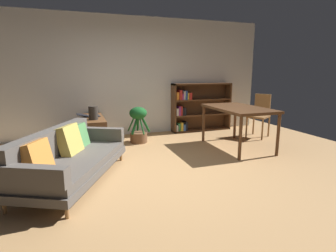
{
  "coord_description": "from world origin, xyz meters",
  "views": [
    {
      "loc": [
        -1.16,
        -3.59,
        1.49
      ],
      "look_at": [
        0.3,
        0.61,
        0.58
      ],
      "focal_mm": 28.81,
      "sensor_mm": 36.0,
      "label": 1
    }
  ],
  "objects_px": {
    "desk_speaker": "(93,113)",
    "potted_floor_plant": "(138,124)",
    "dining_chair_near": "(260,113)",
    "bookshelf": "(197,107)",
    "fabric_couch": "(68,156)",
    "dining_table": "(238,111)",
    "media_console": "(95,131)",
    "open_laptop": "(90,116)"
  },
  "relations": [
    {
      "from": "desk_speaker",
      "to": "dining_table",
      "type": "bearing_deg",
      "value": -18.86
    },
    {
      "from": "potted_floor_plant",
      "to": "dining_table",
      "type": "relative_size",
      "value": 0.52
    },
    {
      "from": "desk_speaker",
      "to": "dining_chair_near",
      "type": "height_order",
      "value": "dining_chair_near"
    },
    {
      "from": "media_console",
      "to": "fabric_couch",
      "type": "bearing_deg",
      "value": -104.59
    },
    {
      "from": "open_laptop",
      "to": "bookshelf",
      "type": "distance_m",
      "value": 2.67
    },
    {
      "from": "fabric_couch",
      "to": "bookshelf",
      "type": "xyz_separation_m",
      "value": [
        3.04,
        2.37,
        0.24
      ]
    },
    {
      "from": "fabric_couch",
      "to": "bookshelf",
      "type": "bearing_deg",
      "value": 37.96
    },
    {
      "from": "open_laptop",
      "to": "dining_table",
      "type": "xyz_separation_m",
      "value": [
        2.69,
        -1.29,
        0.14
      ]
    },
    {
      "from": "media_console",
      "to": "dining_chair_near",
      "type": "height_order",
      "value": "dining_chair_near"
    },
    {
      "from": "fabric_couch",
      "to": "media_console",
      "type": "distance_m",
      "value": 1.88
    },
    {
      "from": "desk_speaker",
      "to": "dining_table",
      "type": "height_order",
      "value": "desk_speaker"
    },
    {
      "from": "media_console",
      "to": "bookshelf",
      "type": "xyz_separation_m",
      "value": [
        2.57,
        0.55,
        0.31
      ]
    },
    {
      "from": "open_laptop",
      "to": "dining_chair_near",
      "type": "relative_size",
      "value": 0.48
    },
    {
      "from": "desk_speaker",
      "to": "bookshelf",
      "type": "bearing_deg",
      "value": 17.53
    },
    {
      "from": "fabric_couch",
      "to": "desk_speaker",
      "type": "relative_size",
      "value": 8.36
    },
    {
      "from": "fabric_couch",
      "to": "bookshelf",
      "type": "height_order",
      "value": "bookshelf"
    },
    {
      "from": "dining_table",
      "to": "bookshelf",
      "type": "relative_size",
      "value": 0.95
    },
    {
      "from": "open_laptop",
      "to": "dining_table",
      "type": "distance_m",
      "value": 2.99
    },
    {
      "from": "dining_table",
      "to": "media_console",
      "type": "bearing_deg",
      "value": 156.05
    },
    {
      "from": "dining_table",
      "to": "dining_chair_near",
      "type": "xyz_separation_m",
      "value": [
        1.02,
        0.65,
        -0.19
      ]
    },
    {
      "from": "fabric_couch",
      "to": "dining_table",
      "type": "relative_size",
      "value": 1.48
    },
    {
      "from": "dining_chair_near",
      "to": "bookshelf",
      "type": "height_order",
      "value": "bookshelf"
    },
    {
      "from": "media_console",
      "to": "desk_speaker",
      "type": "bearing_deg",
      "value": -94.3
    },
    {
      "from": "potted_floor_plant",
      "to": "desk_speaker",
      "type": "bearing_deg",
      "value": -171.87
    },
    {
      "from": "open_laptop",
      "to": "potted_floor_plant",
      "type": "distance_m",
      "value": 1.01
    },
    {
      "from": "dining_table",
      "to": "bookshelf",
      "type": "distance_m",
      "value": 1.73
    },
    {
      "from": "dining_table",
      "to": "dining_chair_near",
      "type": "bearing_deg",
      "value": 32.49
    },
    {
      "from": "dining_chair_near",
      "to": "bookshelf",
      "type": "bearing_deg",
      "value": 134.93
    },
    {
      "from": "potted_floor_plant",
      "to": "dining_chair_near",
      "type": "distance_m",
      "value": 2.78
    },
    {
      "from": "potted_floor_plant",
      "to": "bookshelf",
      "type": "xyz_separation_m",
      "value": [
        1.68,
        0.69,
        0.19
      ]
    },
    {
      "from": "desk_speaker",
      "to": "bookshelf",
      "type": "distance_m",
      "value": 2.71
    },
    {
      "from": "open_laptop",
      "to": "bookshelf",
      "type": "height_order",
      "value": "bookshelf"
    },
    {
      "from": "potted_floor_plant",
      "to": "bookshelf",
      "type": "bearing_deg",
      "value": 22.27
    },
    {
      "from": "fabric_couch",
      "to": "potted_floor_plant",
      "type": "distance_m",
      "value": 2.17
    },
    {
      "from": "media_console",
      "to": "dining_chair_near",
      "type": "bearing_deg",
      "value": -8.09
    },
    {
      "from": "potted_floor_plant",
      "to": "fabric_couch",
      "type": "bearing_deg",
      "value": -128.95
    },
    {
      "from": "media_console",
      "to": "potted_floor_plant",
      "type": "height_order",
      "value": "potted_floor_plant"
    },
    {
      "from": "dining_chair_near",
      "to": "bookshelf",
      "type": "relative_size",
      "value": 0.63
    },
    {
      "from": "desk_speaker",
      "to": "potted_floor_plant",
      "type": "xyz_separation_m",
      "value": [
        0.91,
        0.13,
        -0.3
      ]
    },
    {
      "from": "media_console",
      "to": "open_laptop",
      "type": "relative_size",
      "value": 2.65
    },
    {
      "from": "dining_chair_near",
      "to": "desk_speaker",
      "type": "bearing_deg",
      "value": 176.01
    },
    {
      "from": "open_laptop",
      "to": "dining_table",
      "type": "bearing_deg",
      "value": -25.65
    }
  ]
}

